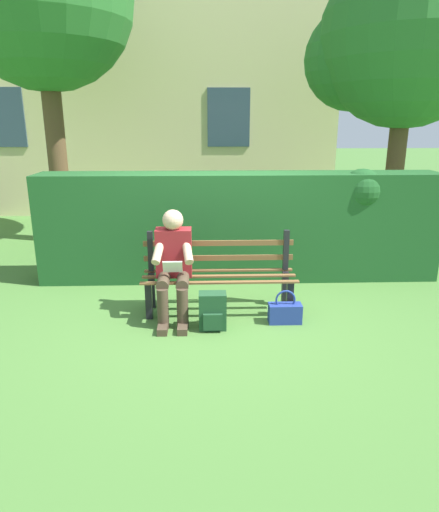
% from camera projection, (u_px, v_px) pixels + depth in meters
% --- Properties ---
extents(ground, '(60.00, 60.00, 0.00)m').
position_uv_depth(ground, '(219.00, 311.00, 5.10)').
color(ground, '#477533').
extents(park_bench, '(1.67, 0.46, 0.88)m').
position_uv_depth(park_bench, '(219.00, 274.00, 5.04)').
color(park_bench, black).
rests_on(park_bench, ground).
extents(person_seated, '(0.44, 0.73, 1.16)m').
position_uv_depth(person_seated, '(173.00, 263.00, 4.82)').
color(person_seated, maroon).
rests_on(person_seated, ground).
extents(hedge_backdrop, '(5.20, 0.66, 1.46)m').
position_uv_depth(hedge_backdrop, '(241.00, 224.00, 6.03)').
color(hedge_backdrop, '#1E5123').
rests_on(hedge_backdrop, ground).
extents(tree, '(2.82, 2.69, 4.59)m').
position_uv_depth(tree, '(399.00, 42.00, 6.94)').
color(tree, brown).
rests_on(tree, ground).
extents(building_facade, '(9.45, 2.94, 7.49)m').
position_uv_depth(building_facade, '(123.00, 43.00, 10.53)').
color(building_facade, beige).
rests_on(building_facade, ground).
extents(backpack, '(0.28, 0.24, 0.38)m').
position_uv_depth(backpack, '(213.00, 311.00, 4.64)').
color(backpack, '#1E4728').
rests_on(backpack, ground).
extents(handbag, '(0.34, 0.15, 0.36)m').
position_uv_depth(handbag, '(285.00, 312.00, 4.79)').
color(handbag, navy).
rests_on(handbag, ground).
extents(tree_far, '(2.97, 2.83, 5.30)m').
position_uv_depth(tree_far, '(35.00, 2.00, 7.08)').
color(tree_far, brown).
rests_on(tree_far, ground).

